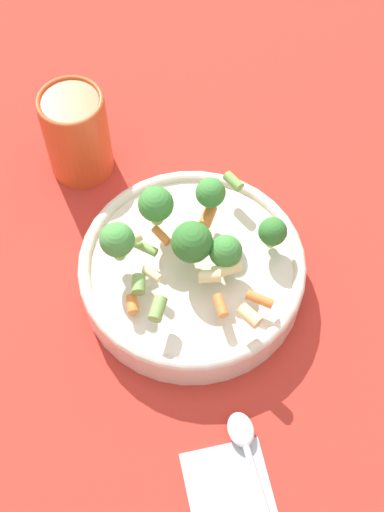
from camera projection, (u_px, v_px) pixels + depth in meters
The scene contains 6 objects.
ground_plane at pixel (192, 281), 0.80m from camera, with size 3.00×3.00×0.00m, color #B72D23.
bowl at pixel (192, 270), 0.78m from camera, with size 0.25×0.25×0.05m.
pasta_salad at pixel (189, 234), 0.74m from camera, with size 0.20×0.19×0.06m.
cup at pixel (77, 133), 0.83m from camera, with size 0.08×0.08×0.12m.
napkin at pixel (234, 509), 0.68m from camera, with size 0.09×0.13×0.01m.
spoon at pixel (252, 467), 0.69m from camera, with size 0.04×0.18×0.01m.
Camera 1 is at (-0.04, -0.38, 0.71)m, focal length 50.00 mm.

